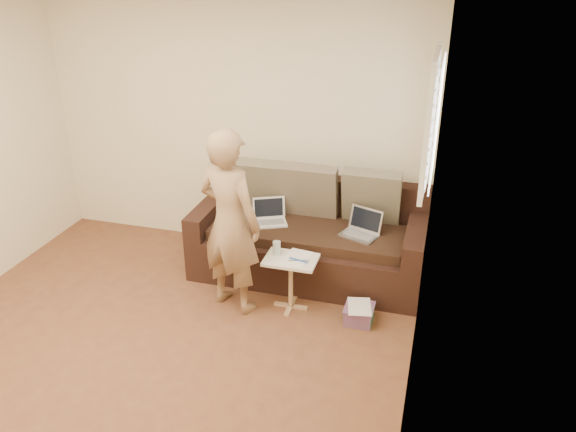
{
  "coord_description": "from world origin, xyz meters",
  "views": [
    {
      "loc": [
        2.06,
        -3.02,
        2.95
      ],
      "look_at": [
        0.8,
        1.4,
        0.78
      ],
      "focal_mm": 35.81,
      "sensor_mm": 36.0,
      "label": 1
    }
  ],
  "objects_px": {
    "drinking_glass": "(277,248)",
    "sofa": "(309,234)",
    "laptop_white": "(270,224)",
    "laptop_silver": "(359,236)",
    "striped_box": "(359,314)",
    "person": "(230,222)",
    "side_table": "(291,283)"
  },
  "relations": [
    {
      "from": "laptop_silver",
      "to": "drinking_glass",
      "type": "height_order",
      "value": "laptop_silver"
    },
    {
      "from": "sofa",
      "to": "striped_box",
      "type": "bearing_deg",
      "value": -47.54
    },
    {
      "from": "sofa",
      "to": "striped_box",
      "type": "distance_m",
      "value": 0.99
    },
    {
      "from": "sofa",
      "to": "laptop_silver",
      "type": "bearing_deg",
      "value": -10.16
    },
    {
      "from": "sofa",
      "to": "laptop_white",
      "type": "bearing_deg",
      "value": -170.8
    },
    {
      "from": "laptop_white",
      "to": "person",
      "type": "height_order",
      "value": "person"
    },
    {
      "from": "person",
      "to": "striped_box",
      "type": "relative_size",
      "value": 6.63
    },
    {
      "from": "person",
      "to": "striped_box",
      "type": "distance_m",
      "value": 1.36
    },
    {
      "from": "person",
      "to": "side_table",
      "type": "bearing_deg",
      "value": -150.27
    },
    {
      "from": "person",
      "to": "drinking_glass",
      "type": "xyz_separation_m",
      "value": [
        0.37,
        0.14,
        -0.27
      ]
    },
    {
      "from": "drinking_glass",
      "to": "laptop_silver",
      "type": "bearing_deg",
      "value": 37.48
    },
    {
      "from": "drinking_glass",
      "to": "striped_box",
      "type": "distance_m",
      "value": 0.91
    },
    {
      "from": "drinking_glass",
      "to": "striped_box",
      "type": "relative_size",
      "value": 0.48
    },
    {
      "from": "laptop_white",
      "to": "drinking_glass",
      "type": "height_order",
      "value": "laptop_white"
    },
    {
      "from": "sofa",
      "to": "laptop_silver",
      "type": "distance_m",
      "value": 0.51
    },
    {
      "from": "drinking_glass",
      "to": "sofa",
      "type": "bearing_deg",
      "value": 76.11
    },
    {
      "from": "laptop_white",
      "to": "side_table",
      "type": "bearing_deg",
      "value": -82.44
    },
    {
      "from": "sofa",
      "to": "side_table",
      "type": "distance_m",
      "value": 0.65
    },
    {
      "from": "laptop_silver",
      "to": "person",
      "type": "distance_m",
      "value": 1.23
    },
    {
      "from": "person",
      "to": "drinking_glass",
      "type": "distance_m",
      "value": 0.48
    },
    {
      "from": "person",
      "to": "side_table",
      "type": "distance_m",
      "value": 0.78
    },
    {
      "from": "laptop_white",
      "to": "laptop_silver",
      "type": "bearing_deg",
      "value": -27.32
    },
    {
      "from": "laptop_white",
      "to": "person",
      "type": "distance_m",
      "value": 0.75
    },
    {
      "from": "sofa",
      "to": "striped_box",
      "type": "relative_size",
      "value": 8.8
    },
    {
      "from": "laptop_white",
      "to": "drinking_glass",
      "type": "relative_size",
      "value": 2.61
    },
    {
      "from": "side_table",
      "to": "drinking_glass",
      "type": "distance_m",
      "value": 0.34
    },
    {
      "from": "side_table",
      "to": "striped_box",
      "type": "relative_size",
      "value": 2.0
    },
    {
      "from": "side_table",
      "to": "sofa",
      "type": "bearing_deg",
      "value": 89.7
    },
    {
      "from": "person",
      "to": "side_table",
      "type": "height_order",
      "value": "person"
    },
    {
      "from": "drinking_glass",
      "to": "person",
      "type": "bearing_deg",
      "value": -158.59
    },
    {
      "from": "laptop_white",
      "to": "person",
      "type": "xyz_separation_m",
      "value": [
        -0.14,
        -0.67,
        0.31
      ]
    },
    {
      "from": "side_table",
      "to": "person",
      "type": "bearing_deg",
      "value": -168.85
    }
  ]
}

